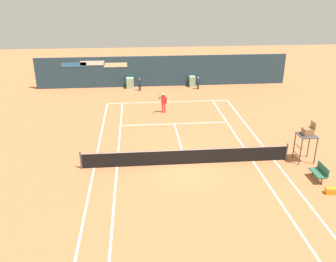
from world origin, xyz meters
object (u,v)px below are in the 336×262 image
object	(u,v)px
player_on_baseline	(163,101)
ball_kid_centre_post	(140,84)
ball_kid_left_post	(198,82)
tennis_ball_near_service_line	(138,114)
tennis_ball_mid_court	(225,131)
tennis_ball_by_sideline	(164,116)
umpire_chair	(307,135)
player_bench	(320,172)

from	to	relation	value
player_on_baseline	ball_kid_centre_post	bearing A→B (deg)	-56.57
player_on_baseline	ball_kid_left_post	xyz separation A→B (m)	(3.90, 6.49, -0.25)
ball_kid_centre_post	tennis_ball_near_service_line	world-z (taller)	ball_kid_centre_post
ball_kid_left_post	tennis_ball_near_service_line	size ratio (longest dim) A/B	18.18
tennis_ball_near_service_line	tennis_ball_mid_court	bearing A→B (deg)	-34.28
tennis_ball_near_service_line	tennis_ball_by_sideline	size ratio (longest dim) A/B	1.00
ball_kid_left_post	tennis_ball_by_sideline	distance (m)	8.48
player_on_baseline	ball_kid_left_post	world-z (taller)	player_on_baseline
umpire_chair	tennis_ball_near_service_line	distance (m)	13.22
ball_kid_left_post	ball_kid_centre_post	bearing A→B (deg)	0.04
umpire_chair	tennis_ball_near_service_line	xyz separation A→B (m)	(-9.63, 8.90, -1.65)
ball_kid_centre_post	player_on_baseline	bearing A→B (deg)	116.52
umpire_chair	player_bench	bearing A→B (deg)	176.08
player_on_baseline	tennis_ball_near_service_line	world-z (taller)	player_on_baseline
umpire_chair	ball_kid_centre_post	size ratio (longest dim) A/B	2.01
tennis_ball_near_service_line	tennis_ball_by_sideline	bearing A→B (deg)	-19.97
player_bench	player_on_baseline	xyz separation A→B (m)	(-7.45, 11.39, 0.45)
player_bench	ball_kid_left_post	world-z (taller)	ball_kid_left_post
player_on_baseline	ball_kid_left_post	size ratio (longest dim) A/B	1.47
umpire_chair	player_on_baseline	bearing A→B (deg)	39.64
umpire_chair	player_bench	world-z (taller)	umpire_chair
player_on_baseline	tennis_ball_by_sideline	bearing A→B (deg)	106.85
player_bench	umpire_chair	bearing A→B (deg)	-3.92
umpire_chair	tennis_ball_by_sideline	distance (m)	11.29
player_bench	tennis_ball_by_sideline	world-z (taller)	player_bench
umpire_chair	ball_kid_centre_post	xyz separation A→B (m)	(-9.39, 15.66, -0.97)
tennis_ball_near_service_line	tennis_ball_by_sideline	world-z (taller)	same
ball_kid_centre_post	umpire_chair	bearing A→B (deg)	132.03
player_bench	ball_kid_centre_post	bearing A→B (deg)	27.32
player_bench	tennis_ball_near_service_line	distance (m)	14.62
player_bench	tennis_ball_by_sideline	xyz separation A→B (m)	(-7.47, 10.39, -0.47)
tennis_ball_by_sideline	tennis_ball_mid_court	bearing A→B (deg)	-40.07
umpire_chair	player_on_baseline	xyz separation A→B (m)	(-7.60, 9.17, -0.73)
ball_kid_centre_post	tennis_ball_near_service_line	xyz separation A→B (m)	(-0.24, -6.76, -0.68)
umpire_chair	ball_kid_centre_post	distance (m)	18.28
tennis_ball_mid_court	tennis_ball_by_sideline	world-z (taller)	same
tennis_ball_by_sideline	ball_kid_centre_post	bearing A→B (deg)	103.32
player_bench	tennis_ball_near_service_line	xyz separation A→B (m)	(-9.48, 11.12, -0.47)
umpire_chair	tennis_ball_near_service_line	world-z (taller)	umpire_chair
umpire_chair	player_on_baseline	world-z (taller)	umpire_chair
tennis_ball_by_sideline	umpire_chair	bearing A→B (deg)	-47.01
player_bench	player_on_baseline	distance (m)	13.62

